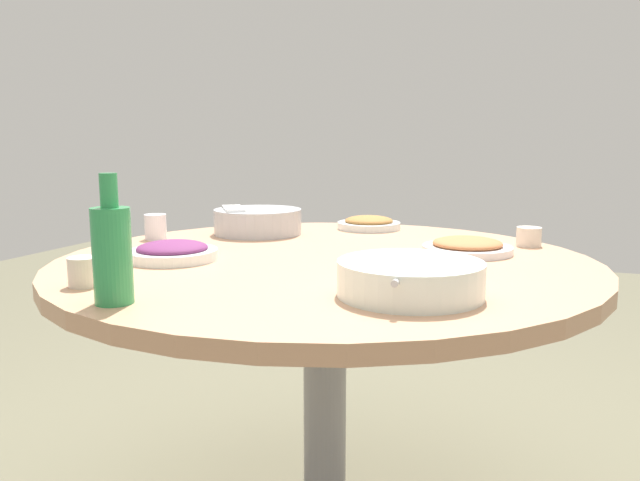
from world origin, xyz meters
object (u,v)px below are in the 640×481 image
at_px(soup_bowl, 410,279).
at_px(dish_tofu_braise, 467,246).
at_px(dish_eggplant, 173,252).
at_px(green_bottle, 112,252).
at_px(dish_stirfry, 369,223).
at_px(tea_cup_near, 156,227).
at_px(rice_bowl, 258,221).
at_px(round_dining_table, 325,292).
at_px(tea_cup_side, 529,237).
at_px(tea_cup_far, 84,272).

relative_size(soup_bowl, dish_tofu_braise, 1.32).
bearing_deg(dish_eggplant, green_bottle, -160.92).
bearing_deg(dish_eggplant, dish_tofu_braise, -62.73).
bearing_deg(dish_stirfry, dish_tofu_braise, -133.34).
relative_size(dish_eggplant, green_bottle, 0.94).
bearing_deg(soup_bowl, tea_cup_near, 64.36).
distance_m(rice_bowl, green_bottle, 0.84).
relative_size(round_dining_table, green_bottle, 5.72).
height_order(rice_bowl, tea_cup_near, rice_bowl).
bearing_deg(dish_tofu_braise, dish_stirfry, 46.66).
relative_size(soup_bowl, green_bottle, 1.30).
bearing_deg(tea_cup_side, green_bottle, 142.92).
xyz_separation_m(soup_bowl, dish_eggplant, (0.15, 0.61, -0.01)).
bearing_deg(dish_eggplant, tea_cup_far, 178.29).
bearing_deg(dish_eggplant, tea_cup_side, -57.75).
bearing_deg(round_dining_table, tea_cup_side, -53.21).
relative_size(dish_tofu_braise, dish_stirfry, 1.11).
bearing_deg(tea_cup_far, green_bottle, -121.66).
bearing_deg(tea_cup_far, dish_eggplant, -1.71).
relative_size(soup_bowl, tea_cup_side, 4.51).
xyz_separation_m(dish_tofu_braise, dish_stirfry, (0.33, 0.35, 0.00)).
distance_m(dish_eggplant, dish_stirfry, 0.73).
bearing_deg(soup_bowl, tea_cup_side, -16.19).
height_order(green_bottle, tea_cup_side, green_bottle).
height_order(dish_stirfry, tea_cup_side, tea_cup_side).
xyz_separation_m(tea_cup_near, tea_cup_side, (0.25, -1.02, -0.01)).
distance_m(dish_tofu_braise, tea_cup_side, 0.22).
distance_m(soup_bowl, dish_stirfry, 0.87).
bearing_deg(rice_bowl, round_dining_table, -132.13).
relative_size(rice_bowl, dish_eggplant, 1.25).
relative_size(soup_bowl, dish_stirfry, 1.46).
bearing_deg(tea_cup_far, rice_bowl, -1.25).
xyz_separation_m(dish_tofu_braise, tea_cup_far, (-0.63, 0.66, 0.01)).
relative_size(rice_bowl, dish_stirfry, 1.32).
distance_m(green_bottle, tea_cup_near, 0.73).
xyz_separation_m(dish_tofu_braise, tea_cup_side, (0.17, -0.14, 0.01)).
height_order(round_dining_table, dish_eggplant, dish_eggplant).
bearing_deg(tea_cup_near, soup_bowl, -115.64).
height_order(rice_bowl, soup_bowl, rice_bowl).
distance_m(dish_tofu_braise, tea_cup_far, 0.91).
height_order(rice_bowl, tea_cup_far, rice_bowl).
xyz_separation_m(rice_bowl, tea_cup_side, (0.05, -0.79, -0.01)).
xyz_separation_m(tea_cup_near, tea_cup_far, (-0.54, -0.22, -0.01)).
distance_m(green_bottle, tea_cup_far, 0.18).
height_order(soup_bowl, green_bottle, green_bottle).
xyz_separation_m(rice_bowl, soup_bowl, (-0.60, -0.60, -0.01)).
xyz_separation_m(dish_stirfry, tea_cup_side, (-0.17, -0.50, 0.01)).
relative_size(round_dining_table, rice_bowl, 4.88).
bearing_deg(tea_cup_far, tea_cup_near, 21.60).
bearing_deg(tea_cup_near, dish_stirfry, -51.47).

